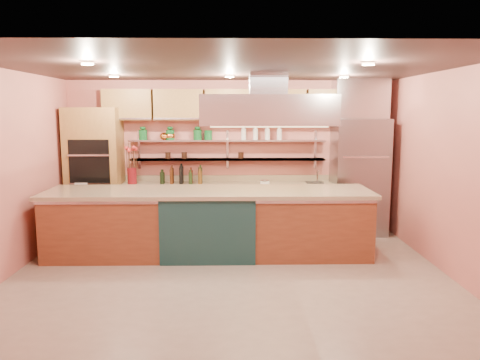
{
  "coord_description": "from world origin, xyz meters",
  "views": [
    {
      "loc": [
        0.04,
        -6.26,
        2.24
      ],
      "look_at": [
        0.16,
        1.0,
        1.16
      ],
      "focal_mm": 35.0,
      "sensor_mm": 36.0,
      "label": 1
    }
  ],
  "objects_px": {
    "refrigerator": "(359,177)",
    "kitchen_scale": "(265,181)",
    "island": "(209,222)",
    "green_canister": "(208,135)",
    "flower_vase": "(132,176)",
    "copper_kettle": "(164,136)"
  },
  "relations": [
    {
      "from": "refrigerator",
      "to": "kitchen_scale",
      "type": "distance_m",
      "value": 1.72
    },
    {
      "from": "copper_kettle",
      "to": "green_canister",
      "type": "distance_m",
      "value": 0.81
    },
    {
      "from": "refrigerator",
      "to": "kitchen_scale",
      "type": "bearing_deg",
      "value": 179.67
    },
    {
      "from": "kitchen_scale",
      "to": "green_canister",
      "type": "bearing_deg",
      "value": 165.1
    },
    {
      "from": "flower_vase",
      "to": "kitchen_scale",
      "type": "xyz_separation_m",
      "value": [
        2.41,
        0.0,
        -0.1
      ]
    },
    {
      "from": "island",
      "to": "green_canister",
      "type": "bearing_deg",
      "value": 92.7
    },
    {
      "from": "refrigerator",
      "to": "green_canister",
      "type": "xyz_separation_m",
      "value": [
        -2.75,
        0.23,
        0.75
      ]
    },
    {
      "from": "refrigerator",
      "to": "kitchen_scale",
      "type": "xyz_separation_m",
      "value": [
        -1.72,
        0.01,
        -0.08
      ]
    },
    {
      "from": "copper_kettle",
      "to": "green_canister",
      "type": "relative_size",
      "value": 0.95
    },
    {
      "from": "kitchen_scale",
      "to": "copper_kettle",
      "type": "bearing_deg",
      "value": 170.34
    },
    {
      "from": "island",
      "to": "copper_kettle",
      "type": "height_order",
      "value": "copper_kettle"
    },
    {
      "from": "copper_kettle",
      "to": "refrigerator",
      "type": "bearing_deg",
      "value": -3.69
    },
    {
      "from": "refrigerator",
      "to": "green_canister",
      "type": "relative_size",
      "value": 12.24
    },
    {
      "from": "kitchen_scale",
      "to": "green_canister",
      "type": "distance_m",
      "value": 1.34
    },
    {
      "from": "flower_vase",
      "to": "green_canister",
      "type": "bearing_deg",
      "value": 9.08
    },
    {
      "from": "island",
      "to": "kitchen_scale",
      "type": "xyz_separation_m",
      "value": [
        0.96,
        1.28,
        0.46
      ]
    },
    {
      "from": "flower_vase",
      "to": "island",
      "type": "bearing_deg",
      "value": -41.37
    },
    {
      "from": "island",
      "to": "kitchen_scale",
      "type": "relative_size",
      "value": 30.89
    },
    {
      "from": "kitchen_scale",
      "to": "green_canister",
      "type": "relative_size",
      "value": 0.93
    },
    {
      "from": "flower_vase",
      "to": "green_canister",
      "type": "xyz_separation_m",
      "value": [
        1.38,
        0.22,
        0.72
      ]
    },
    {
      "from": "copper_kettle",
      "to": "flower_vase",
      "type": "bearing_deg",
      "value": -158.7
    },
    {
      "from": "copper_kettle",
      "to": "island",
      "type": "bearing_deg",
      "value": -59.35
    }
  ]
}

